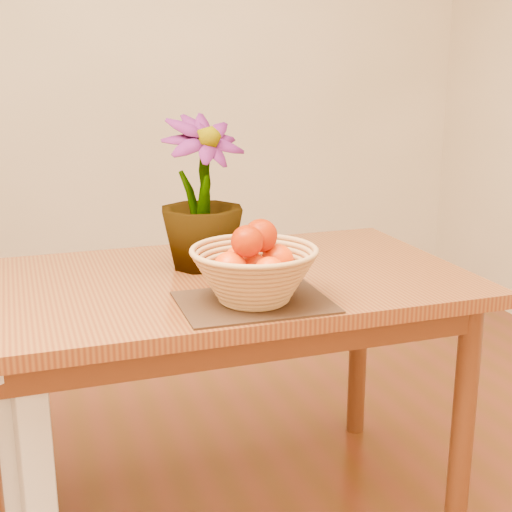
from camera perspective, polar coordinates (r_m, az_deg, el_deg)
name	(u,v)px	position (r m, az deg, el deg)	size (l,w,h in m)	color
wall_back	(108,57)	(3.81, -11.72, 15.32)	(4.00, 0.02, 2.70)	#FFE4C2
table	(216,307)	(2.01, -3.24, -4.06)	(1.40, 0.80, 0.75)	brown
placemat	(254,302)	(1.76, -0.15, -3.72)	(0.37, 0.28, 0.01)	#311F11
wicker_basket	(254,277)	(1.74, -0.15, -1.65)	(0.31, 0.31, 0.13)	tan
orange_pile	(254,252)	(1.72, -0.14, 0.29)	(0.21, 0.21, 0.15)	#EB3C03
potted_plant	(202,193)	(2.03, -4.38, 5.06)	(0.24, 0.24, 0.43)	#154B15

